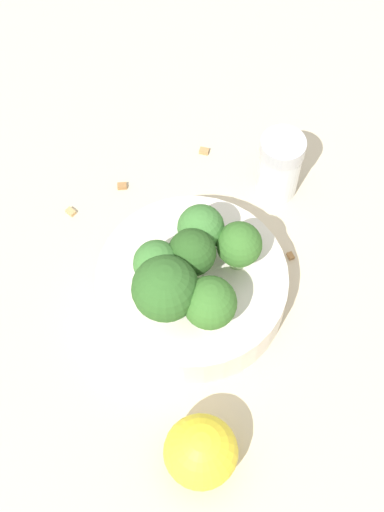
{
  "coord_description": "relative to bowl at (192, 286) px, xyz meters",
  "views": [
    {
      "loc": [
        0.26,
        -0.09,
        0.55
      ],
      "look_at": [
        0.0,
        0.0,
        0.07
      ],
      "focal_mm": 50.0,
      "sensor_mm": 36.0,
      "label": 1
    }
  ],
  "objects": [
    {
      "name": "broccoli_floret_1",
      "position": [
        0.0,
        0.04,
        0.05
      ],
      "size": [
        0.04,
        0.04,
        0.05
      ],
      "color": "#8EB770",
      "rests_on": "bowl"
    },
    {
      "name": "broccoli_floret_0",
      "position": [
        0.0,
        -0.0,
        0.06
      ],
      "size": [
        0.04,
        0.04,
        0.06
      ],
      "color": "#8EB770",
      "rests_on": "bowl"
    },
    {
      "name": "almond_crumb_2",
      "position": [
        -0.01,
        0.1,
        -0.02
      ],
      "size": [
        0.01,
        0.01,
        0.01
      ],
      "primitive_type": "cube",
      "rotation": [
        0.0,
        0.0,
        0.06
      ],
      "color": "olive",
      "rests_on": "ground_plane"
    },
    {
      "name": "ground_plane",
      "position": [
        0.0,
        0.0,
        -0.02
      ],
      "size": [
        3.0,
        3.0,
        0.0
      ],
      "primitive_type": "plane",
      "color": "beige"
    },
    {
      "name": "lemon_wedge",
      "position": [
        0.14,
        -0.04,
        0.01
      ],
      "size": [
        0.06,
        0.06,
        0.06
      ],
      "primitive_type": "sphere",
      "color": "yellow",
      "rests_on": "ground_plane"
    },
    {
      "name": "broccoli_floret_2",
      "position": [
        -0.02,
        0.01,
        0.05
      ],
      "size": [
        0.04,
        0.04,
        0.05
      ],
      "color": "#8EB770",
      "rests_on": "bowl"
    },
    {
      "name": "broccoli_floret_4",
      "position": [
        0.02,
        -0.03,
        0.06
      ],
      "size": [
        0.05,
        0.05,
        0.07
      ],
      "color": "#7A9E5B",
      "rests_on": "bowl"
    },
    {
      "name": "pepper_shaker",
      "position": [
        -0.08,
        0.11,
        0.02
      ],
      "size": [
        0.04,
        0.04,
        0.07
      ],
      "color": "silver",
      "rests_on": "ground_plane"
    },
    {
      "name": "almond_crumb_1",
      "position": [
        -0.13,
        -0.03,
        -0.01
      ],
      "size": [
        0.01,
        0.01,
        0.01
      ],
      "primitive_type": "cube",
      "rotation": [
        0.0,
        0.0,
        1.34
      ],
      "color": "olive",
      "rests_on": "ground_plane"
    },
    {
      "name": "almond_crumb_3",
      "position": [
        -0.12,
        -0.08,
        -0.02
      ],
      "size": [
        0.01,
        0.01,
        0.01
      ],
      "primitive_type": "cube",
      "rotation": [
        0.0,
        0.0,
        0.53
      ],
      "color": "tan",
      "rests_on": "ground_plane"
    },
    {
      "name": "broccoli_floret_3",
      "position": [
        0.04,
        -0.0,
        0.05
      ],
      "size": [
        0.04,
        0.04,
        0.05
      ],
      "color": "#8EB770",
      "rests_on": "bowl"
    },
    {
      "name": "almond_crumb_0",
      "position": [
        -0.15,
        0.06,
        -0.01
      ],
      "size": [
        0.01,
        0.01,
        0.01
      ],
      "primitive_type": "cube",
      "rotation": [
        0.0,
        0.0,
        4.16
      ],
      "color": "#AD7F4C",
      "rests_on": "ground_plane"
    },
    {
      "name": "broccoli_floret_5",
      "position": [
        -0.0,
        -0.03,
        0.05
      ],
      "size": [
        0.04,
        0.04,
        0.06
      ],
      "color": "#8EB770",
      "rests_on": "bowl"
    },
    {
      "name": "bowl",
      "position": [
        0.0,
        0.0,
        0.0
      ],
      "size": [
        0.16,
        0.16,
        0.04
      ],
      "primitive_type": "cylinder",
      "color": "silver",
      "rests_on": "ground_plane"
    }
  ]
}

